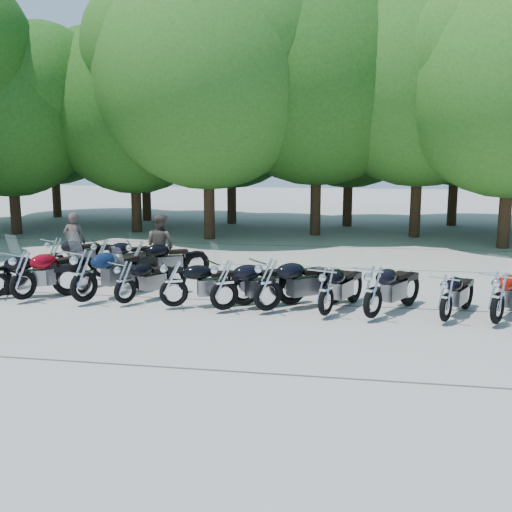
% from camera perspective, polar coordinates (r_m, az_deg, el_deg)
% --- Properties ---
extents(ground, '(90.00, 90.00, 0.00)m').
position_cam_1_polar(ground, '(12.71, -1.15, -6.06)').
color(ground, gray).
rests_on(ground, ground).
extents(tree_1, '(6.97, 6.97, 8.55)m').
position_cam_1_polar(tree_1, '(27.35, -22.50, 12.52)').
color(tree_1, '#3A2614').
rests_on(tree_1, ground).
extents(tree_2, '(7.31, 7.31, 8.97)m').
position_cam_1_polar(tree_2, '(26.67, -11.64, 13.69)').
color(tree_2, '#3A2614').
rests_on(tree_2, ground).
extents(tree_3, '(8.70, 8.70, 10.67)m').
position_cam_1_polar(tree_3, '(24.13, -4.64, 16.67)').
color(tree_3, '#3A2614').
rests_on(tree_3, ground).
extents(tree_4, '(9.13, 9.13, 11.20)m').
position_cam_1_polar(tree_4, '(25.33, 5.90, 17.05)').
color(tree_4, '#3A2614').
rests_on(tree_4, ground).
extents(tree_5, '(9.04, 9.04, 11.10)m').
position_cam_1_polar(tree_5, '(25.48, 15.51, 16.56)').
color(tree_5, '#3A2614').
rests_on(tree_5, ground).
extents(tree_9, '(7.59, 7.59, 9.32)m').
position_cam_1_polar(tree_9, '(33.62, -18.89, 12.92)').
color(tree_9, '#3A2614').
rests_on(tree_9, ground).
extents(tree_10, '(7.78, 7.78, 9.55)m').
position_cam_1_polar(tree_10, '(30.91, -10.65, 13.83)').
color(tree_10, '#3A2614').
rests_on(tree_10, ground).
extents(tree_11, '(7.56, 7.56, 9.28)m').
position_cam_1_polar(tree_11, '(29.13, -2.39, 13.91)').
color(tree_11, '#3A2614').
rests_on(tree_11, ground).
extents(tree_12, '(7.88, 7.88, 9.67)m').
position_cam_1_polar(tree_12, '(28.55, 8.97, 14.34)').
color(tree_12, '#3A2614').
rests_on(tree_12, ground).
extents(tree_13, '(8.31, 8.31, 10.20)m').
position_cam_1_polar(tree_13, '(29.89, 18.73, 14.35)').
color(tree_13, '#3A2614').
rests_on(tree_13, ground).
extents(motorcycle_2, '(1.70, 2.51, 1.37)m').
position_cam_1_polar(motorcycle_2, '(14.95, -21.36, -1.60)').
color(motorcycle_2, maroon).
rests_on(motorcycle_2, ground).
extents(motorcycle_3, '(1.86, 2.65, 1.46)m').
position_cam_1_polar(motorcycle_3, '(14.26, -16.11, -1.66)').
color(motorcycle_3, '#0C1A36').
rests_on(motorcycle_3, ground).
extents(motorcycle_4, '(1.62, 2.10, 1.17)m').
position_cam_1_polar(motorcycle_4, '(13.97, -12.39, -2.33)').
color(motorcycle_4, black).
rests_on(motorcycle_4, ground).
extents(motorcycle_5, '(2.33, 1.51, 1.27)m').
position_cam_1_polar(motorcycle_5, '(13.45, -7.85, -2.46)').
color(motorcycle_5, black).
rests_on(motorcycle_5, ground).
extents(motorcycle_6, '(2.32, 1.95, 1.32)m').
position_cam_1_polar(motorcycle_6, '(13.06, -3.05, -2.63)').
color(motorcycle_6, black).
rests_on(motorcycle_6, ground).
extents(motorcycle_7, '(2.35, 2.13, 1.38)m').
position_cam_1_polar(motorcycle_7, '(12.96, 1.12, -2.59)').
color(motorcycle_7, black).
rests_on(motorcycle_7, ground).
extents(motorcycle_8, '(1.42, 2.28, 1.24)m').
position_cam_1_polar(motorcycle_8, '(12.73, 6.70, -3.22)').
color(motorcycle_8, black).
rests_on(motorcycle_8, ground).
extents(motorcycle_9, '(1.80, 2.36, 1.31)m').
position_cam_1_polar(motorcycle_9, '(12.66, 11.09, -3.24)').
color(motorcycle_9, black).
rests_on(motorcycle_9, ground).
extents(motorcycle_10, '(1.43, 2.12, 1.16)m').
position_cam_1_polar(motorcycle_10, '(12.82, 17.69, -3.72)').
color(motorcycle_10, black).
rests_on(motorcycle_10, ground).
extents(motorcycle_11, '(1.67, 2.30, 1.27)m').
position_cam_1_polar(motorcycle_11, '(12.97, 22.07, -3.58)').
color(motorcycle_11, '#901105').
rests_on(motorcycle_11, ground).
extents(motorcycle_14, '(1.77, 2.26, 1.27)m').
position_cam_1_polar(motorcycle_14, '(17.60, -18.61, 0.06)').
color(motorcycle_14, black).
rests_on(motorcycle_14, ground).
extents(motorcycle_15, '(2.13, 1.98, 1.26)m').
position_cam_1_polar(motorcycle_15, '(16.98, -14.46, -0.09)').
color(motorcycle_15, black).
rests_on(motorcycle_15, ground).
extents(motorcycle_16, '(2.31, 1.65, 1.27)m').
position_cam_1_polar(motorcycle_16, '(16.49, -11.22, -0.24)').
color(motorcycle_16, black).
rests_on(motorcycle_16, ground).
extents(rider_0, '(0.70, 0.52, 1.75)m').
position_cam_1_polar(rider_0, '(18.30, -16.90, 1.29)').
color(rider_0, '#503E39').
rests_on(rider_0, ground).
extents(rider_1, '(1.06, 0.95, 1.80)m').
position_cam_1_polar(rider_1, '(16.82, -9.11, 0.95)').
color(rider_1, '#4F4438').
rests_on(rider_1, ground).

